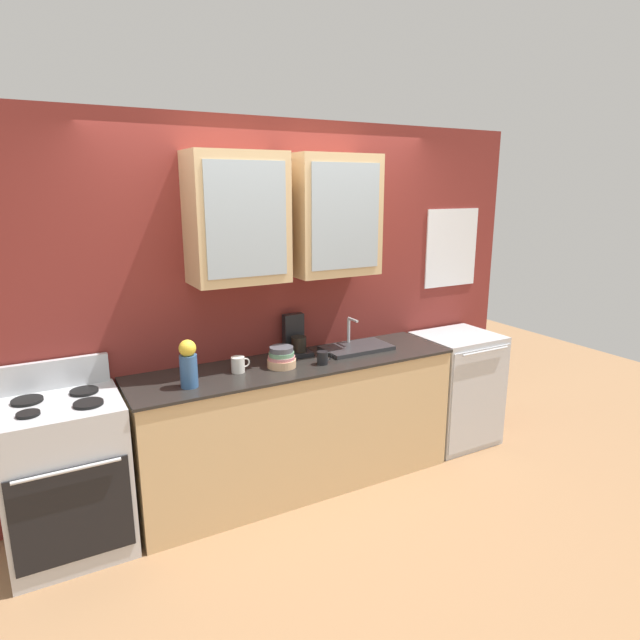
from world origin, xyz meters
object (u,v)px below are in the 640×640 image
(stove_range, at_px, (67,477))
(cup_near_sink, at_px, (323,358))
(sink_faucet, at_px, (356,347))
(vase, at_px, (188,364))
(coffee_maker, at_px, (296,339))
(cup_near_bowls, at_px, (238,364))
(dishwasher, at_px, (456,388))
(bowl_stack, at_px, (282,358))

(stove_range, distance_m, cup_near_sink, 1.73)
(cup_near_sink, bearing_deg, sink_faucet, 24.21)
(vase, bearing_deg, coffee_maker, 18.58)
(sink_faucet, relative_size, vase, 1.72)
(vase, relative_size, cup_near_bowls, 2.32)
(dishwasher, bearing_deg, cup_near_sink, -175.22)
(stove_range, height_order, cup_near_sink, stove_range)
(coffee_maker, bearing_deg, cup_near_sink, -80.29)
(sink_faucet, distance_m, bowl_stack, 0.67)
(bowl_stack, height_order, coffee_maker, coffee_maker)
(stove_range, relative_size, cup_near_bowls, 8.71)
(sink_faucet, relative_size, dishwasher, 0.55)
(bowl_stack, height_order, cup_near_sink, bowl_stack)
(cup_near_sink, bearing_deg, coffee_maker, 99.71)
(coffee_maker, bearing_deg, sink_faucet, -17.20)
(bowl_stack, xyz_separation_m, coffee_maker, (0.22, 0.22, 0.04))
(dishwasher, bearing_deg, coffee_maker, 172.06)
(bowl_stack, xyz_separation_m, vase, (-0.65, -0.07, 0.08))
(stove_range, bearing_deg, coffee_maker, 6.84)
(bowl_stack, distance_m, cup_near_sink, 0.29)
(cup_near_sink, height_order, dishwasher, cup_near_sink)
(sink_faucet, height_order, bowl_stack, sink_faucet)
(cup_near_bowls, bearing_deg, stove_range, -179.44)
(vase, distance_m, cup_near_bowls, 0.39)
(stove_range, height_order, bowl_stack, stove_range)
(bowl_stack, xyz_separation_m, dishwasher, (1.63, 0.03, -0.53))
(coffee_maker, bearing_deg, cup_near_bowls, -160.56)
(cup_near_sink, bearing_deg, bowl_stack, 162.19)
(dishwasher, distance_m, coffee_maker, 1.53)
(cup_near_sink, distance_m, coffee_maker, 0.32)
(bowl_stack, height_order, dishwasher, bowl_stack)
(sink_faucet, xyz_separation_m, coffee_maker, (-0.44, 0.14, 0.09))
(cup_near_bowls, height_order, coffee_maker, coffee_maker)
(bowl_stack, bearing_deg, sink_faucet, 7.47)
(vase, bearing_deg, stove_range, 172.07)
(sink_faucet, bearing_deg, dishwasher, -3.57)
(cup_near_sink, height_order, coffee_maker, coffee_maker)
(bowl_stack, bearing_deg, cup_near_sink, -17.81)
(stove_range, relative_size, dishwasher, 1.19)
(bowl_stack, distance_m, dishwasher, 1.71)
(stove_range, xyz_separation_m, cup_near_bowls, (1.09, 0.01, 0.51))
(sink_faucet, bearing_deg, cup_near_sink, -155.79)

